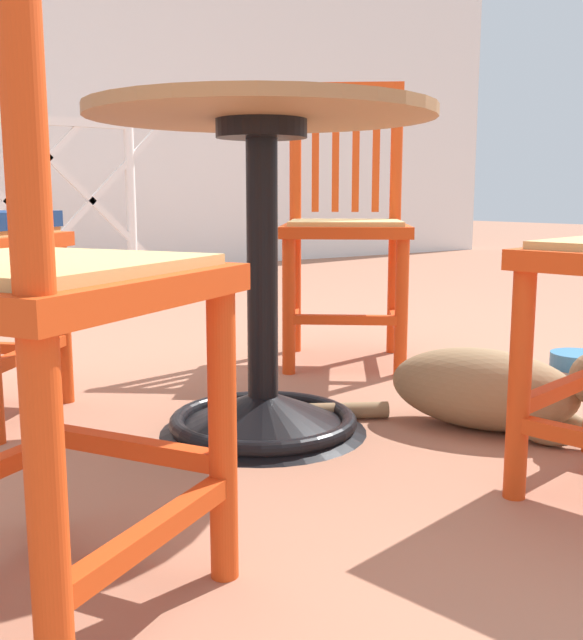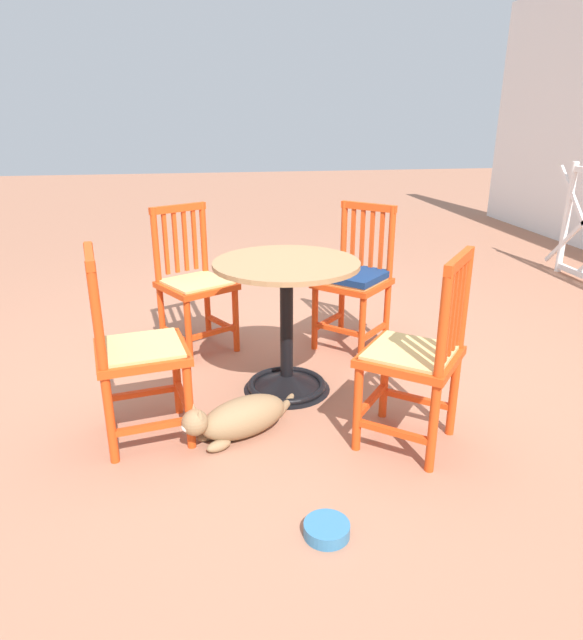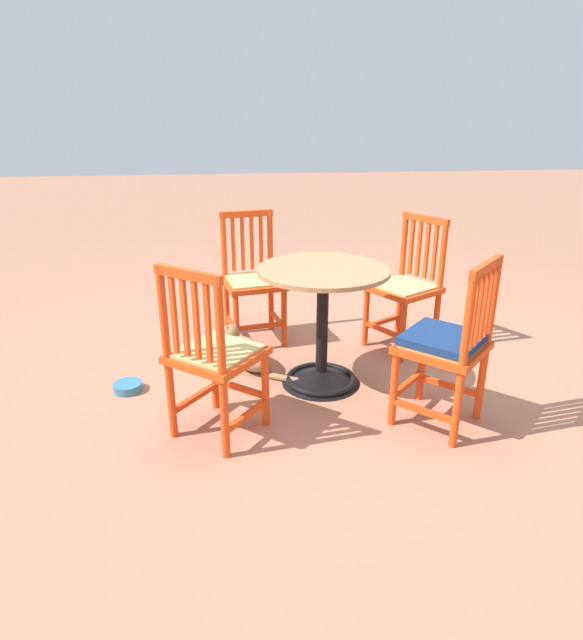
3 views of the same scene
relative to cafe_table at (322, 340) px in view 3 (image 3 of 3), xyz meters
The scene contains 8 objects.
ground_plane 0.29m from the cafe_table, 105.42° to the left, with size 24.00×24.00×0.00m, color #A36B51.
cafe_table is the anchor object (origin of this frame).
orange_chair_near_fence 0.81m from the cafe_table, 37.47° to the left, with size 0.56×0.56×0.91m.
orange_chair_tucked_in 0.77m from the cafe_table, 136.59° to the left, with size 0.57×0.57×0.91m.
orange_chair_at_corner 0.84m from the cafe_table, 143.98° to the right, with size 0.55×0.55×0.91m.
orange_chair_by_planter 0.85m from the cafe_table, 63.70° to the right, with size 0.47×0.47×0.91m.
tabby_cat 0.58m from the cafe_table, 34.42° to the right, with size 0.51×0.60×0.23m.
pet_water_bowl 1.19m from the cafe_table, ahead, with size 0.17×0.17×0.05m, color teal.
Camera 3 is at (0.55, 2.87, 1.56)m, focal length 30.36 mm.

